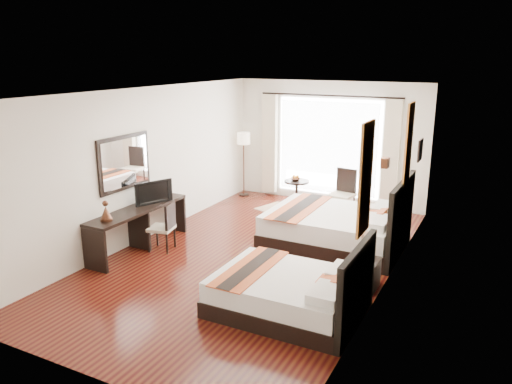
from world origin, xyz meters
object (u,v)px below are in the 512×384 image
at_px(vase, 365,255).
at_px(television, 152,192).
at_px(bed_far, 338,228).
at_px(side_table, 297,194).
at_px(window_chair, 342,202).
at_px(fruit_bowl, 295,179).
at_px(nightstand, 365,274).
at_px(table_lamp, 369,241).
at_px(bed_near, 292,292).
at_px(desk_chair, 163,236).
at_px(floor_lamp, 244,143).
at_px(console_desk, 139,228).

relative_size(vase, television, 0.18).
height_order(bed_far, side_table, bed_far).
bearing_deg(vase, window_chair, 112.88).
distance_m(vase, fruit_bowl, 4.16).
xyz_separation_m(bed_far, vase, (0.90, -1.57, 0.22)).
bearing_deg(nightstand, table_lamp, 77.36).
height_order(table_lamp, window_chair, window_chair).
bearing_deg(window_chair, fruit_bowl, -87.62).
distance_m(bed_near, desk_chair, 3.07).
bearing_deg(bed_near, television, 159.26).
xyz_separation_m(vase, side_table, (-2.46, 3.36, -0.24)).
height_order(table_lamp, fruit_bowl, table_lamp).
distance_m(desk_chair, floor_lamp, 3.95).
xyz_separation_m(table_lamp, desk_chair, (-3.60, -0.21, -0.46)).
relative_size(bed_near, fruit_bowl, 8.52).
bearing_deg(table_lamp, floor_lamp, 138.34).
relative_size(table_lamp, fruit_bowl, 1.47).
bearing_deg(fruit_bowl, floor_lamp, 165.26).
relative_size(table_lamp, television, 0.46).
bearing_deg(bed_near, floor_lamp, 124.84).
relative_size(floor_lamp, fruit_bowl, 6.82).
bearing_deg(nightstand, console_desk, -175.78).
height_order(floor_lamp, window_chair, floor_lamp).
bearing_deg(desk_chair, side_table, -121.66).
bearing_deg(fruit_bowl, nightstand, -52.47).
relative_size(vase, desk_chair, 0.15).
height_order(console_desk, window_chair, window_chair).
distance_m(table_lamp, window_chair, 3.39).
bearing_deg(television, side_table, -1.87).
relative_size(desk_chair, fruit_bowl, 3.81).
bearing_deg(television, floor_lamp, 24.46).
bearing_deg(fruit_bowl, window_chair, -5.01).
height_order(bed_near, fruit_bowl, bed_near).
bearing_deg(nightstand, window_chair, 113.46).
bearing_deg(television, bed_far, -42.24).
bearing_deg(television, bed_near, -86.77).
bearing_deg(table_lamp, vase, -90.11).
bearing_deg(bed_near, bed_far, 94.54).
bearing_deg(window_chair, side_table, -88.93).
bearing_deg(floor_lamp, table_lamp, -41.66).
height_order(vase, side_table, side_table).
relative_size(fruit_bowl, window_chair, 0.22).
xyz_separation_m(bed_far, side_table, (-1.56, 1.79, -0.03)).
bearing_deg(side_table, desk_chair, -108.41).
xyz_separation_m(nightstand, television, (-3.98, 0.09, 0.74)).
height_order(bed_far, desk_chair, bed_far).
relative_size(nightstand, floor_lamp, 0.30).
height_order(bed_near, bed_far, bed_far).
relative_size(console_desk, fruit_bowl, 9.62).
bearing_deg(vase, fruit_bowl, 126.69).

